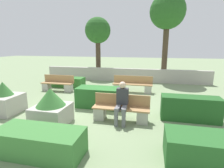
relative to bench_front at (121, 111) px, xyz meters
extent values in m
plane|color=gray|center=(-0.95, 1.06, -0.34)|extent=(60.00, 60.00, 0.00)
cube|color=#ADA89E|center=(-0.95, 6.57, 0.12)|extent=(11.53, 0.30, 0.91)
cube|color=#A37A4C|center=(0.00, -0.04, 0.10)|extent=(1.92, 0.44, 0.05)
cube|color=#A37A4C|center=(0.00, 0.20, 0.33)|extent=(1.92, 0.04, 0.40)
cube|color=#ADA89E|center=(-0.73, -0.04, -0.13)|extent=(0.36, 0.40, 0.42)
cube|color=#ADA89E|center=(0.73, -0.04, -0.13)|extent=(0.36, 0.40, 0.42)
cube|color=#A37A4C|center=(-0.01, 3.73, 0.10)|extent=(2.14, 0.44, 0.05)
cube|color=#A37A4C|center=(-0.01, 3.97, 0.33)|extent=(2.14, 0.04, 0.40)
cube|color=#ADA89E|center=(-0.86, 3.73, -0.13)|extent=(0.36, 0.40, 0.42)
cube|color=#ADA89E|center=(0.83, 3.73, -0.13)|extent=(0.36, 0.40, 0.42)
cube|color=#A37A4C|center=(-4.14, 3.08, 0.10)|extent=(1.81, 0.44, 0.05)
cube|color=#A37A4C|center=(-4.14, 3.32, 0.33)|extent=(1.81, 0.04, 0.40)
cube|color=#ADA89E|center=(-4.82, 3.08, -0.13)|extent=(0.36, 0.40, 0.42)
cube|color=#ADA89E|center=(-3.46, 3.08, -0.13)|extent=(0.36, 0.40, 0.42)
cube|color=slate|center=(-0.05, -0.25, 0.19)|extent=(0.14, 0.46, 0.13)
cube|color=slate|center=(0.15, -0.25, 0.19)|extent=(0.14, 0.46, 0.13)
cube|color=slate|center=(-0.07, -0.48, -0.04)|extent=(0.11, 0.11, 0.60)
cube|color=slate|center=(0.17, -0.48, -0.04)|extent=(0.11, 0.11, 0.60)
cube|color=#333338|center=(0.05, -0.01, 0.53)|extent=(0.38, 0.22, 0.54)
sphere|color=beige|center=(0.05, -0.03, 0.91)|extent=(0.22, 0.22, 0.22)
cube|color=#286028|center=(-1.06, 1.14, 0.07)|extent=(1.93, 0.84, 0.82)
cube|color=#3D7A38|center=(-1.52, -2.30, -0.03)|extent=(2.07, 0.85, 0.62)
cube|color=#235623|center=(2.29, 0.55, 0.07)|extent=(1.91, 0.61, 0.83)
cube|color=#33702D|center=(-4.00, 4.15, -0.05)|extent=(1.95, 0.80, 0.59)
cube|color=#286028|center=(2.39, -1.78, -0.02)|extent=(2.15, 0.89, 0.64)
cube|color=#ADA89E|center=(-4.41, -0.27, 0.00)|extent=(1.09, 1.09, 0.68)
cone|color=#387533|center=(-4.41, -0.27, 0.60)|extent=(0.69, 0.69, 0.51)
cube|color=#ADA89E|center=(-2.13, -0.79, -0.02)|extent=(1.06, 1.06, 0.64)
cone|color=#387533|center=(-2.13, -0.79, 0.58)|extent=(0.92, 0.92, 0.57)
cylinder|color=#473828|center=(-3.30, 8.16, 1.21)|extent=(0.39, 0.39, 3.09)
sphere|color=#285B23|center=(-3.30, 8.16, 3.30)|extent=(2.01, 2.01, 2.01)
cylinder|color=#473828|center=(1.86, 7.88, 1.73)|extent=(0.40, 0.40, 4.13)
sphere|color=#285B23|center=(1.86, 7.88, 4.46)|extent=(2.45, 2.45, 2.45)
camera|label=1|loc=(0.93, -5.52, 2.19)|focal=28.00mm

